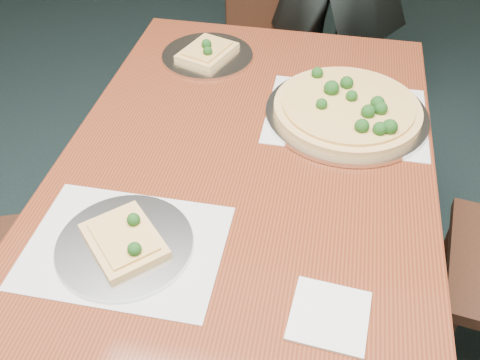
% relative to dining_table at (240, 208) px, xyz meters
% --- Properties ---
extents(dining_table, '(0.90, 1.50, 0.75)m').
position_rel_dining_table_xyz_m(dining_table, '(0.00, 0.00, 0.00)').
color(dining_table, '#5D2312').
rests_on(dining_table, ground).
extents(chair_far, '(0.54, 0.54, 0.91)m').
position_rel_dining_table_xyz_m(chair_far, '(-0.05, 1.14, -0.14)').
color(chair_far, black).
rests_on(chair_far, ground).
extents(placemat_main, '(0.42, 0.32, 0.00)m').
position_rel_dining_table_xyz_m(placemat_main, '(0.23, 0.30, 0.09)').
color(placemat_main, white).
rests_on(placemat_main, dining_table).
extents(placemat_near, '(0.40, 0.30, 0.00)m').
position_rel_dining_table_xyz_m(placemat_near, '(-0.19, -0.24, 0.09)').
color(placemat_near, white).
rests_on(placemat_near, dining_table).
extents(pizza_pan, '(0.43, 0.43, 0.07)m').
position_rel_dining_table_xyz_m(pizza_pan, '(0.23, 0.30, 0.11)').
color(pizza_pan, silver).
rests_on(pizza_pan, dining_table).
extents(slice_plate_near, '(0.28, 0.28, 0.05)m').
position_rel_dining_table_xyz_m(slice_plate_near, '(-0.19, -0.24, 0.11)').
color(slice_plate_near, silver).
rests_on(slice_plate_near, dining_table).
extents(slice_plate_far, '(0.28, 0.28, 0.06)m').
position_rel_dining_table_xyz_m(slice_plate_far, '(-0.21, 0.53, 0.10)').
color(slice_plate_far, silver).
rests_on(slice_plate_far, dining_table).
extents(napkin, '(0.15, 0.15, 0.01)m').
position_rel_dining_table_xyz_m(napkin, '(0.23, -0.33, 0.09)').
color(napkin, white).
rests_on(napkin, dining_table).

